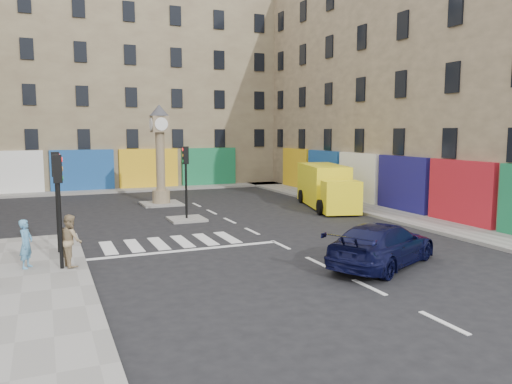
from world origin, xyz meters
TOP-DOWN VIEW (x-y plane):
  - ground at (0.00, 0.00)m, footprint 120.00×120.00m
  - sidewalk_right at (8.70, 10.00)m, footprint 2.60×30.00m
  - sidewalk_far at (-4.00, 22.20)m, footprint 32.00×2.40m
  - island_near at (-2.00, 8.00)m, footprint 1.80×1.80m
  - island_far at (-2.00, 14.00)m, footprint 2.40×2.40m
  - building_right at (15.00, 10.00)m, footprint 10.00×30.00m
  - building_far at (-4.00, 28.00)m, footprint 32.00×10.00m
  - traffic_light_left_near at (-8.30, 0.20)m, footprint 0.28×0.22m
  - traffic_light_left_far at (-8.30, 2.60)m, footprint 0.28×0.22m
  - traffic_light_island at (-2.00, 8.00)m, footprint 0.28×0.22m
  - clock_pillar at (-2.00, 14.00)m, footprint 1.20×1.20m
  - navy_sedan at (1.83, -3.18)m, footprint 5.51×4.21m
  - yellow_van at (6.98, 9.07)m, footprint 3.85×7.26m
  - pedestrian_blue at (-9.34, 0.73)m, footprint 0.59×0.69m
  - pedestrian_tan at (-8.00, 0.39)m, footprint 0.85×0.98m

SIDE VIEW (x-z plane):
  - ground at x=0.00m, z-range 0.00..0.00m
  - island_near at x=-2.00m, z-range 0.00..0.12m
  - island_far at x=-2.00m, z-range 0.00..0.12m
  - sidewalk_right at x=8.70m, z-range 0.00..0.15m
  - sidewalk_far at x=-4.00m, z-range 0.00..0.15m
  - navy_sedan at x=1.83m, z-range 0.00..1.49m
  - pedestrian_blue at x=-9.34m, z-range 0.15..1.75m
  - pedestrian_tan at x=-8.00m, z-range 0.15..1.88m
  - yellow_van at x=6.98m, z-range -0.01..2.53m
  - traffic_light_island at x=-2.00m, z-range 0.74..4.44m
  - traffic_light_left_near at x=-8.30m, z-range 0.77..4.47m
  - traffic_light_left_far at x=-8.30m, z-range 0.77..4.47m
  - clock_pillar at x=-2.00m, z-range 0.50..6.60m
  - building_right at x=15.00m, z-range 0.00..16.00m
  - building_far at x=-4.00m, z-range 0.00..17.00m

